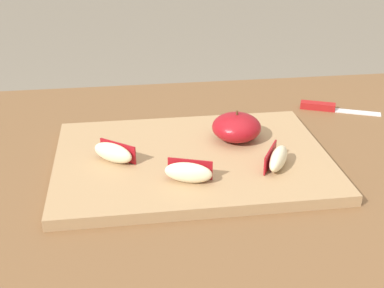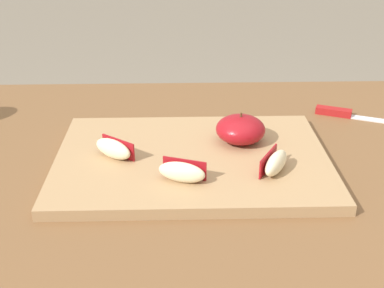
{
  "view_description": "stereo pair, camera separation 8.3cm",
  "coord_description": "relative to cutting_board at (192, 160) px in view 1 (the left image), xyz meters",
  "views": [
    {
      "loc": [
        -0.13,
        -0.74,
        1.16
      ],
      "look_at": [
        -0.02,
        0.0,
        0.79
      ],
      "focal_mm": 48.3,
      "sensor_mm": 36.0,
      "label": 1
    },
    {
      "loc": [
        -0.05,
        -0.75,
        1.16
      ],
      "look_at": [
        -0.02,
        0.0,
        0.79
      ],
      "focal_mm": 48.3,
      "sensor_mm": 36.0,
      "label": 2
    }
  ],
  "objects": [
    {
      "name": "apple_wedge_near_knife",
      "position": [
        0.13,
        -0.06,
        0.02
      ],
      "size": [
        0.06,
        0.07,
        0.03
      ],
      "color": "beige",
      "rests_on": "cutting_board"
    },
    {
      "name": "apple_wedge_front",
      "position": [
        -0.02,
        -0.08,
        0.02
      ],
      "size": [
        0.08,
        0.05,
        0.03
      ],
      "color": "beige",
      "rests_on": "cutting_board"
    },
    {
      "name": "dining_table",
      "position": [
        0.02,
        -0.0,
        -0.11
      ],
      "size": [
        1.36,
        0.81,
        0.75
      ],
      "color": "brown",
      "rests_on": "ground_plane"
    },
    {
      "name": "apple_half_skin_up",
      "position": [
        0.08,
        0.05,
        0.03
      ],
      "size": [
        0.08,
        0.08,
        0.05
      ],
      "color": "maroon",
      "rests_on": "cutting_board"
    },
    {
      "name": "cutting_board",
      "position": [
        0.0,
        0.0,
        0.0
      ],
      "size": [
        0.44,
        0.32,
        0.02
      ],
      "color": "#A37F56",
      "rests_on": "dining_table"
    },
    {
      "name": "apple_wedge_back",
      "position": [
        -0.13,
        -0.0,
        0.02
      ],
      "size": [
        0.07,
        0.06,
        0.03
      ],
      "color": "beige",
      "rests_on": "cutting_board"
    },
    {
      "name": "paring_knife",
      "position": [
        0.3,
        0.2,
        -0.0
      ],
      "size": [
        0.15,
        0.08,
        0.01
      ],
      "color": "silver",
      "rests_on": "dining_table"
    }
  ]
}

